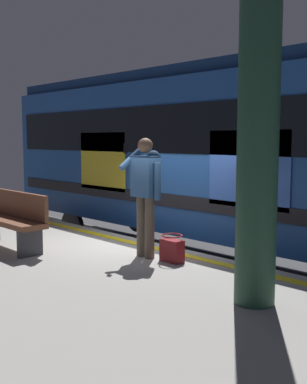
# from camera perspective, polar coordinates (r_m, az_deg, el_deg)

# --- Properties ---
(ground_plane) EXTENTS (24.80, 24.80, 0.00)m
(ground_plane) POSITION_cam_1_polar(r_m,az_deg,el_deg) (8.38, -0.15, -12.89)
(ground_plane) COLOR #3D3D3F
(platform) EXTENTS (13.76, 4.17, 1.03)m
(platform) POSITION_cam_1_polar(r_m,az_deg,el_deg) (7.02, -12.91, -12.47)
(platform) COLOR gray
(platform) RESTS_ON ground
(safety_line) EXTENTS (13.49, 0.16, 0.01)m
(safety_line) POSITION_cam_1_polar(r_m,az_deg,el_deg) (7.90, -1.74, -6.27)
(safety_line) COLOR yellow
(safety_line) RESTS_ON platform
(track_rail_near) EXTENTS (17.89, 0.08, 0.16)m
(track_rail_near) POSITION_cam_1_polar(r_m,az_deg,el_deg) (9.44, 6.81, -10.21)
(track_rail_near) COLOR slate
(track_rail_near) RESTS_ON ground
(track_rail_far) EXTENTS (17.89, 0.08, 0.16)m
(track_rail_far) POSITION_cam_1_polar(r_m,az_deg,el_deg) (10.54, 11.84, -8.52)
(track_rail_far) COLOR slate
(track_rail_far) RESTS_ON ground
(train_carriage) EXTENTS (10.87, 2.74, 3.99)m
(train_carriage) POSITION_cam_1_polar(r_m,az_deg,el_deg) (9.99, 6.85, 4.99)
(train_carriage) COLOR #1E478C
(train_carriage) RESTS_ON ground
(passenger) EXTENTS (0.57, 0.55, 1.75)m
(passenger) POSITION_cam_1_polar(r_m,az_deg,el_deg) (6.90, -0.92, 0.59)
(passenger) COLOR brown
(passenger) RESTS_ON platform
(handbag) EXTENTS (0.34, 0.31, 0.39)m
(handbag) POSITION_cam_1_polar(r_m,az_deg,el_deg) (6.78, 2.23, -6.89)
(handbag) COLOR maroon
(handbag) RESTS_ON platform
(station_column) EXTENTS (0.43, 0.43, 3.38)m
(station_column) POSITION_cam_1_polar(r_m,az_deg,el_deg) (5.00, 12.39, 5.77)
(station_column) COLOR #1E3F2D
(station_column) RESTS_ON platform
(bench) EXTENTS (1.77, 0.44, 0.90)m
(bench) POSITION_cam_1_polar(r_m,az_deg,el_deg) (7.89, -16.75, -2.92)
(bench) COLOR brown
(bench) RESTS_ON platform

